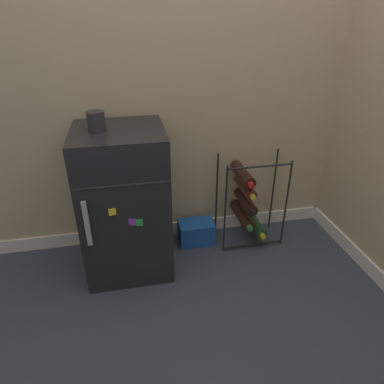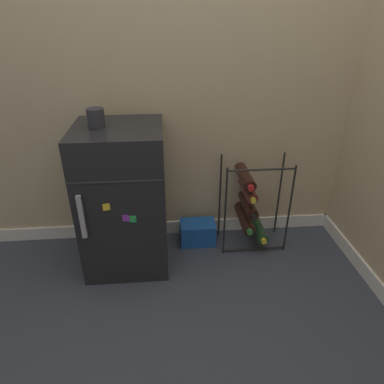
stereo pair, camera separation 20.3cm
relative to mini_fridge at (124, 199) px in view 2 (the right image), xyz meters
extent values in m
plane|color=#333842|center=(0.47, -0.43, -0.42)|extent=(14.00, 14.00, 0.00)
cube|color=tan|center=(0.47, 0.29, 0.83)|extent=(6.81, 0.06, 2.50)
cube|color=silver|center=(0.47, 0.25, -0.38)|extent=(6.81, 0.01, 0.09)
cube|color=black|center=(0.00, 0.00, 0.00)|extent=(0.47, 0.46, 0.85)
cube|color=#2D2D2D|center=(0.00, -0.23, 0.22)|extent=(0.46, 0.00, 0.01)
cube|color=#9E9EA3|center=(-0.18, -0.25, 0.04)|extent=(0.02, 0.02, 0.24)
cube|color=green|center=(0.07, -0.23, 0.01)|extent=(0.04, 0.01, 0.04)
cube|color=yellow|center=(-0.06, -0.23, 0.09)|extent=(0.04, 0.01, 0.04)
cube|color=purple|center=(0.03, -0.23, 0.01)|extent=(0.04, 0.01, 0.04)
cylinder|color=black|center=(0.59, 0.00, -0.13)|extent=(0.01, 0.01, 0.60)
cylinder|color=black|center=(0.99, 0.00, -0.13)|extent=(0.01, 0.01, 0.60)
cylinder|color=black|center=(0.59, 0.20, -0.13)|extent=(0.01, 0.01, 0.60)
cylinder|color=black|center=(0.99, 0.20, -0.13)|extent=(0.01, 0.01, 0.60)
cylinder|color=black|center=(0.79, 0.00, -0.40)|extent=(0.40, 0.01, 0.01)
cylinder|color=black|center=(0.79, 0.00, 0.15)|extent=(0.40, 0.01, 0.01)
cylinder|color=#19381E|center=(0.84, 0.10, -0.32)|extent=(0.07, 0.27, 0.07)
cylinder|color=gold|center=(0.84, -0.05, -0.32)|extent=(0.03, 0.02, 0.03)
cylinder|color=black|center=(0.74, 0.10, -0.23)|extent=(0.07, 0.29, 0.07)
cylinder|color=#2D7033|center=(0.74, -0.06, -0.23)|extent=(0.04, 0.02, 0.04)
cylinder|color=black|center=(0.76, 0.10, -0.13)|extent=(0.07, 0.26, 0.07)
cylinder|color=black|center=(0.76, -0.05, -0.13)|extent=(0.03, 0.02, 0.03)
cylinder|color=#56231E|center=(0.75, 0.10, -0.02)|extent=(0.07, 0.25, 0.07)
cylinder|color=gold|center=(0.75, -0.04, -0.02)|extent=(0.03, 0.02, 0.03)
cylinder|color=black|center=(0.72, 0.10, 0.06)|extent=(0.08, 0.27, 0.08)
cylinder|color=red|center=(0.72, -0.05, 0.06)|extent=(0.04, 0.02, 0.04)
cube|color=#194C9E|center=(0.44, 0.13, -0.35)|extent=(0.23, 0.15, 0.15)
cylinder|color=#28282D|center=(-0.10, -0.01, 0.47)|extent=(0.09, 0.09, 0.10)
camera|label=1|loc=(0.04, -1.71, 0.96)|focal=32.00mm
camera|label=2|loc=(0.24, -1.74, 0.96)|focal=32.00mm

